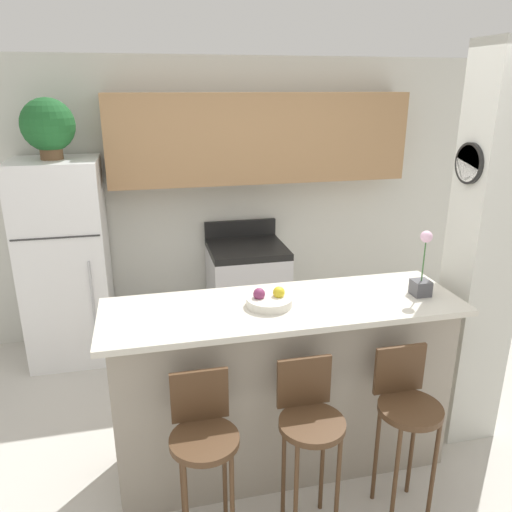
{
  "coord_description": "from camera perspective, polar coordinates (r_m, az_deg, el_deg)",
  "views": [
    {
      "loc": [
        -0.75,
        -2.53,
        2.29
      ],
      "look_at": [
        0.0,
        0.72,
        1.15
      ],
      "focal_mm": 35.0,
      "sensor_mm": 36.0,
      "label": 1
    }
  ],
  "objects": [
    {
      "name": "refrigerator",
      "position": [
        4.53,
        -20.9,
        -0.73
      ],
      "size": [
        0.69,
        0.65,
        1.74
      ],
      "color": "white",
      "rests_on": "ground_plane"
    },
    {
      "name": "bar_stool_mid",
      "position": [
        2.72,
        6.13,
        -18.58
      ],
      "size": [
        0.34,
        0.34,
        0.97
      ],
      "color": "#4C331E",
      "rests_on": "ground_plane"
    },
    {
      "name": "potted_plant_on_fridge",
      "position": [
        4.31,
        -22.68,
        13.55
      ],
      "size": [
        0.41,
        0.41,
        0.47
      ],
      "color": "brown",
      "rests_on": "refrigerator"
    },
    {
      "name": "fruit_bowl",
      "position": [
        2.86,
        1.54,
        -5.1
      ],
      "size": [
        0.26,
        0.26,
        0.11
      ],
      "color": "silver",
      "rests_on": "counter_bar"
    },
    {
      "name": "bar_stool_left",
      "position": [
        2.62,
        -6.01,
        -20.22
      ],
      "size": [
        0.34,
        0.34,
        0.97
      ],
      "color": "#4C331E",
      "rests_on": "ground_plane"
    },
    {
      "name": "counter_bar",
      "position": [
        3.16,
        3.03,
        -14.53
      ],
      "size": [
        2.09,
        0.66,
        1.1
      ],
      "color": "gray",
      "rests_on": "ground_plane"
    },
    {
      "name": "orchid_vase",
      "position": [
        3.13,
        18.45,
        -2.03
      ],
      "size": [
        0.1,
        0.1,
        0.4
      ],
      "color": "#4C4C51",
      "rests_on": "counter_bar"
    },
    {
      "name": "trash_bin",
      "position": [
        4.55,
        -13.09,
        -9.22
      ],
      "size": [
        0.28,
        0.28,
        0.38
      ],
      "color": "#59595B",
      "rests_on": "ground_plane"
    },
    {
      "name": "wall_back",
      "position": [
        4.68,
        -1.94,
        9.46
      ],
      "size": [
        5.6,
        0.38,
        2.55
      ],
      "color": "silver",
      "rests_on": "ground_plane"
    },
    {
      "name": "ground_plane",
      "position": [
        3.5,
        2.86,
        -22.13
      ],
      "size": [
        14.0,
        14.0,
        0.0
      ],
      "primitive_type": "plane",
      "color": "beige"
    },
    {
      "name": "bar_stool_right",
      "position": [
        2.91,
        16.79,
        -16.46
      ],
      "size": [
        0.34,
        0.34,
        0.97
      ],
      "color": "#4C331E",
      "rests_on": "ground_plane"
    },
    {
      "name": "stove_range",
      "position": [
        4.71,
        -1.01,
        -4.04
      ],
      "size": [
        0.69,
        0.67,
        1.07
      ],
      "color": "silver",
      "rests_on": "ground_plane"
    },
    {
      "name": "pillar_right",
      "position": [
        3.45,
        24.5,
        0.01
      ],
      "size": [
        0.38,
        0.32,
        2.55
      ],
      "color": "silver",
      "rests_on": "ground_plane"
    }
  ]
}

